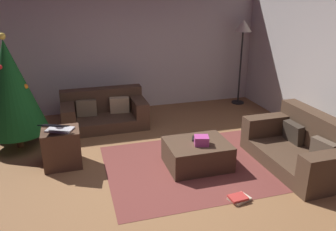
{
  "coord_description": "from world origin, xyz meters",
  "views": [
    {
      "loc": [
        -0.86,
        -3.76,
        2.39
      ],
      "look_at": [
        0.38,
        0.46,
        0.75
      ],
      "focal_mm": 35.72,
      "sensor_mm": 36.0,
      "label": 1
    }
  ],
  "objects_px": {
    "gift_box": "(201,141)",
    "tv_remote": "(194,139)",
    "ottoman": "(197,154)",
    "christmas_tree": "(11,87)",
    "book_stack": "(239,198)",
    "corner_lamp": "(243,33)",
    "couch_left": "(104,112)",
    "side_table": "(62,148)",
    "couch_right": "(304,147)",
    "laptop": "(58,128)"
  },
  "relations": [
    {
      "from": "couch_right",
      "to": "gift_box",
      "type": "bearing_deg",
      "value": 77.09
    },
    {
      "from": "ottoman",
      "to": "side_table",
      "type": "height_order",
      "value": "side_table"
    },
    {
      "from": "gift_box",
      "to": "side_table",
      "type": "xyz_separation_m",
      "value": [
        -1.89,
        0.64,
        -0.15
      ]
    },
    {
      "from": "christmas_tree",
      "to": "book_stack",
      "type": "height_order",
      "value": "christmas_tree"
    },
    {
      "from": "couch_left",
      "to": "laptop",
      "type": "xyz_separation_m",
      "value": [
        -0.77,
        -1.47,
        0.35
      ]
    },
    {
      "from": "couch_left",
      "to": "corner_lamp",
      "type": "xyz_separation_m",
      "value": [
        3.06,
        0.48,
        1.3
      ]
    },
    {
      "from": "corner_lamp",
      "to": "couch_left",
      "type": "bearing_deg",
      "value": -170.99
    },
    {
      "from": "gift_box",
      "to": "couch_left",
      "type": "bearing_deg",
      "value": 118.98
    },
    {
      "from": "corner_lamp",
      "to": "christmas_tree",
      "type": "bearing_deg",
      "value": -166.57
    },
    {
      "from": "ottoman",
      "to": "book_stack",
      "type": "xyz_separation_m",
      "value": [
        0.18,
        -0.96,
        -0.16
      ]
    },
    {
      "from": "ottoman",
      "to": "laptop",
      "type": "distance_m",
      "value": 2.0
    },
    {
      "from": "couch_left",
      "to": "corner_lamp",
      "type": "bearing_deg",
      "value": -171.78
    },
    {
      "from": "tv_remote",
      "to": "side_table",
      "type": "distance_m",
      "value": 1.91
    },
    {
      "from": "couch_right",
      "to": "christmas_tree",
      "type": "relative_size",
      "value": 0.89
    },
    {
      "from": "gift_box",
      "to": "side_table",
      "type": "distance_m",
      "value": 2.0
    },
    {
      "from": "tv_remote",
      "to": "couch_left",
      "type": "bearing_deg",
      "value": 142.76
    },
    {
      "from": "gift_box",
      "to": "christmas_tree",
      "type": "xyz_separation_m",
      "value": [
        -2.57,
        1.48,
        0.57
      ]
    },
    {
      "from": "side_table",
      "to": "laptop",
      "type": "height_order",
      "value": "laptop"
    },
    {
      "from": "book_stack",
      "to": "corner_lamp",
      "type": "bearing_deg",
      "value": 62.78
    },
    {
      "from": "ottoman",
      "to": "christmas_tree",
      "type": "bearing_deg",
      "value": 151.22
    },
    {
      "from": "christmas_tree",
      "to": "corner_lamp",
      "type": "xyz_separation_m",
      "value": [
        4.48,
        1.07,
        0.56
      ]
    },
    {
      "from": "couch_right",
      "to": "gift_box",
      "type": "height_order",
      "value": "couch_right"
    },
    {
      "from": "tv_remote",
      "to": "corner_lamp",
      "type": "distance_m",
      "value": 3.28
    },
    {
      "from": "laptop",
      "to": "couch_right",
      "type": "bearing_deg",
      "value": -15.06
    },
    {
      "from": "christmas_tree",
      "to": "corner_lamp",
      "type": "relative_size",
      "value": 1.0
    },
    {
      "from": "tv_remote",
      "to": "book_stack",
      "type": "bearing_deg",
      "value": -57.83
    },
    {
      "from": "tv_remote",
      "to": "couch_right",
      "type": "bearing_deg",
      "value": 3.07
    },
    {
      "from": "corner_lamp",
      "to": "side_table",
      "type": "bearing_deg",
      "value": -153.35
    },
    {
      "from": "christmas_tree",
      "to": "book_stack",
      "type": "bearing_deg",
      "value": -40.83
    },
    {
      "from": "gift_box",
      "to": "corner_lamp",
      "type": "height_order",
      "value": "corner_lamp"
    },
    {
      "from": "couch_right",
      "to": "ottoman",
      "type": "relative_size",
      "value": 1.84
    },
    {
      "from": "book_stack",
      "to": "corner_lamp",
      "type": "xyz_separation_m",
      "value": [
        1.76,
        3.42,
        1.54
      ]
    },
    {
      "from": "couch_right",
      "to": "book_stack",
      "type": "distance_m",
      "value": 1.45
    },
    {
      "from": "couch_left",
      "to": "laptop",
      "type": "distance_m",
      "value": 1.7
    },
    {
      "from": "ottoman",
      "to": "side_table",
      "type": "bearing_deg",
      "value": 163.3
    },
    {
      "from": "ottoman",
      "to": "couch_left",
      "type": "bearing_deg",
      "value": 119.41
    },
    {
      "from": "couch_left",
      "to": "gift_box",
      "type": "relative_size",
      "value": 7.84
    },
    {
      "from": "couch_right",
      "to": "laptop",
      "type": "bearing_deg",
      "value": 74.31
    },
    {
      "from": "book_stack",
      "to": "corner_lamp",
      "type": "distance_m",
      "value": 4.14
    },
    {
      "from": "gift_box",
      "to": "tv_remote",
      "type": "distance_m",
      "value": 0.21
    },
    {
      "from": "tv_remote",
      "to": "corner_lamp",
      "type": "relative_size",
      "value": 0.09
    },
    {
      "from": "couch_left",
      "to": "book_stack",
      "type": "height_order",
      "value": "couch_left"
    },
    {
      "from": "ottoman",
      "to": "tv_remote",
      "type": "xyz_separation_m",
      "value": [
        -0.01,
        0.12,
        0.2
      ]
    },
    {
      "from": "tv_remote",
      "to": "corner_lamp",
      "type": "xyz_separation_m",
      "value": [
        1.95,
        2.35,
        1.18
      ]
    },
    {
      "from": "gift_box",
      "to": "tv_remote",
      "type": "xyz_separation_m",
      "value": [
        -0.04,
        0.2,
        -0.05
      ]
    },
    {
      "from": "ottoman",
      "to": "tv_remote",
      "type": "height_order",
      "value": "tv_remote"
    },
    {
      "from": "couch_right",
      "to": "corner_lamp",
      "type": "relative_size",
      "value": 0.89
    },
    {
      "from": "ottoman",
      "to": "gift_box",
      "type": "bearing_deg",
      "value": -72.66
    },
    {
      "from": "laptop",
      "to": "corner_lamp",
      "type": "xyz_separation_m",
      "value": [
        3.83,
        1.96,
        0.95
      ]
    },
    {
      "from": "side_table",
      "to": "corner_lamp",
      "type": "bearing_deg",
      "value": 26.65
    }
  ]
}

